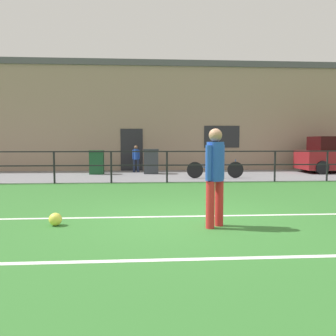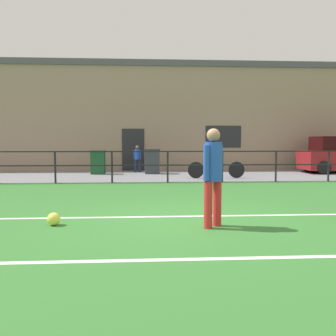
# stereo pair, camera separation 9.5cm
# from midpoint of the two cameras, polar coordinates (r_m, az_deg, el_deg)

# --- Properties ---
(ground) EXTENTS (60.00, 44.00, 0.04)m
(ground) POSITION_cam_midpoint_polar(r_m,az_deg,el_deg) (6.93, 3.35, -8.44)
(ground) COLOR #33702D
(field_line_touchline) EXTENTS (36.00, 0.11, 0.00)m
(field_line_touchline) POSITION_cam_midpoint_polar(r_m,az_deg,el_deg) (7.19, 3.09, -7.78)
(field_line_touchline) COLOR white
(field_line_touchline) RESTS_ON ground
(field_line_hash) EXTENTS (36.00, 0.11, 0.00)m
(field_line_hash) POSITION_cam_midpoint_polar(r_m,az_deg,el_deg) (4.74, 6.76, -14.35)
(field_line_hash) COLOR white
(field_line_hash) RESTS_ON ground
(pavement_strip) EXTENTS (48.00, 5.00, 0.02)m
(pavement_strip) POSITION_cam_midpoint_polar(r_m,az_deg,el_deg) (15.30, -0.44, -1.21)
(pavement_strip) COLOR slate
(pavement_strip) RESTS_ON ground
(perimeter_fence) EXTENTS (36.07, 0.07, 1.15)m
(perimeter_fence) POSITION_cam_midpoint_polar(r_m,az_deg,el_deg) (12.76, 0.16, 0.98)
(perimeter_fence) COLOR black
(perimeter_fence) RESTS_ON ground
(clubhouse_facade) EXTENTS (28.00, 2.56, 5.49)m
(clubhouse_facade) POSITION_cam_midpoint_polar(r_m,az_deg,el_deg) (18.96, -1.04, 8.19)
(clubhouse_facade) COLOR gray
(clubhouse_facade) RESTS_ON ground
(player_striker) EXTENTS (0.39, 0.35, 1.73)m
(player_striker) POSITION_cam_midpoint_polar(r_m,az_deg,el_deg) (6.23, 7.70, -0.57)
(player_striker) COLOR red
(player_striker) RESTS_ON ground
(soccer_ball_spare) EXTENTS (0.23, 0.23, 0.23)m
(soccer_ball_spare) POSITION_cam_midpoint_polar(r_m,az_deg,el_deg) (6.73, -17.56, -7.85)
(soccer_ball_spare) COLOR #E5E04C
(soccer_ball_spare) RESTS_ON ground
(spectator_child) EXTENTS (0.35, 0.22, 1.26)m
(spectator_child) POSITION_cam_midpoint_polar(r_m,az_deg,el_deg) (16.78, -4.80, 1.77)
(spectator_child) COLOR #232D4C
(spectator_child) RESTS_ON pavement_strip
(bicycle_parked_0) EXTENTS (2.29, 0.04, 0.75)m
(bicycle_parked_0) POSITION_cam_midpoint_polar(r_m,az_deg,el_deg) (14.24, 7.96, -0.26)
(bicycle_parked_0) COLOR black
(bicycle_parked_0) RESTS_ON pavement_strip
(trash_bin_0) EXTENTS (0.64, 0.54, 1.06)m
(trash_bin_0) POSITION_cam_midpoint_polar(r_m,az_deg,el_deg) (16.11, -11.05, 0.94)
(trash_bin_0) COLOR #194C28
(trash_bin_0) RESTS_ON pavement_strip
(trash_bin_1) EXTENTS (0.68, 0.58, 1.11)m
(trash_bin_1) POSITION_cam_midpoint_polar(r_m,az_deg,el_deg) (16.02, -2.39, 1.10)
(trash_bin_1) COLOR #33383D
(trash_bin_1) RESTS_ON pavement_strip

